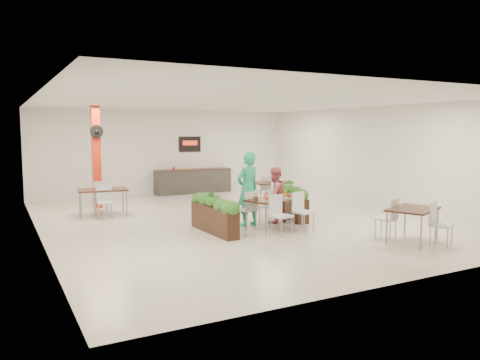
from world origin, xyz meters
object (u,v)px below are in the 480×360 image
service_counter (193,181)px  side_table_a (103,193)px  side_table_c (413,214)px  planter_right (290,200)px  red_column (96,156)px  diner_woman (274,195)px  planter_left (214,211)px  main_table (275,203)px  side_table_b (271,185)px  diner_man (248,189)px

service_counter → side_table_a: 5.19m
side_table_a → side_table_c: 8.44m
planter_right → side_table_a: (-4.51, 2.96, 0.14)m
red_column → diner_woman: size_ratio=2.17×
planter_left → planter_right: bearing=15.8°
red_column → side_table_a: (-0.11, -1.30, -1.00)m
main_table → planter_right: planter_right is taller
side_table_a → planter_right: bearing=-27.0°
planter_left → diner_woman: bearing=10.9°
red_column → side_table_b: (5.21, -1.97, -1.01)m
service_counter → diner_woman: size_ratio=2.03×
planter_right → side_table_a: planter_right is taller
service_counter → side_table_a: size_ratio=1.81×
planter_right → side_table_a: bearing=146.8°
main_table → side_table_c: same height
diner_woman → diner_man: bearing=-13.8°
main_table → diner_woman: diner_woman is taller
main_table → planter_left: bearing=169.3°
red_column → planter_right: 6.24m
red_column → diner_woman: 5.98m
planter_right → side_table_c: size_ratio=1.20×
red_column → diner_man: red_column is taller
diner_woman → side_table_c: (1.52, -3.25, -0.11)m
service_counter → diner_woman: 6.53m
diner_woman → side_table_a: size_ratio=0.89×
service_counter → side_table_a: service_counter is taller
diner_man → side_table_c: (2.32, -3.25, -0.32)m
diner_man → planter_left: 1.26m
red_column → side_table_c: (5.17, -7.90, -1.01)m
planter_right → side_table_c: (0.76, -3.63, 0.12)m
main_table → side_table_a: 5.22m
main_table → planter_left: 1.55m
main_table → side_table_b: same height
diner_man → side_table_a: (-2.96, 3.34, -0.30)m
diner_man → side_table_b: 3.58m
main_table → side_table_a: same height
planter_left → side_table_b: 4.63m
planter_right → planter_left: bearing=-164.2°
diner_man → diner_woman: bearing=166.2°
service_counter → side_table_c: (1.17, -9.76, 0.14)m
main_table → diner_man: size_ratio=0.99×
red_column → service_counter: (4.00, 1.86, -1.15)m
service_counter → side_table_b: service_counter is taller
planter_left → side_table_c: size_ratio=1.23×
diner_woman → side_table_b: 3.10m
side_table_b → service_counter: bearing=113.1°
main_table → side_table_c: 3.23m
red_column → side_table_c: red_column is taller
diner_woman → planter_left: 1.97m
side_table_b → side_table_c: bearing=-84.9°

